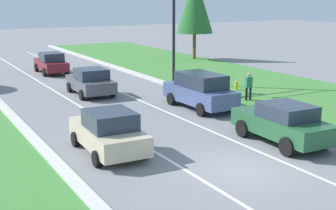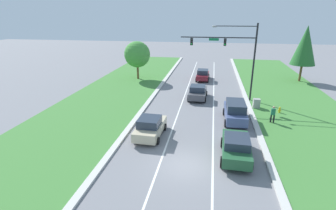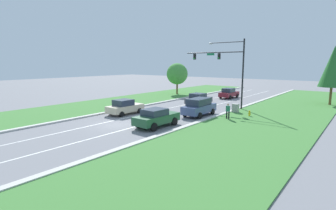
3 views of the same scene
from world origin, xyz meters
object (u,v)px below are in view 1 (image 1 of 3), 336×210
Objects in this scene: champagne_sedan at (109,132)px; slate_blue_suv at (200,90)px; conifer_near_right_tree at (195,3)px; fire_hydrant at (236,86)px; forest_sedan at (283,123)px; burgundy_sedan at (51,63)px; graphite_sedan at (91,82)px; utility_cabinet at (199,83)px; pedestrian at (249,86)px.

slate_blue_suv is at bearing 34.02° from champagne_sedan.
fire_hydrant is at bearing -112.52° from conifer_near_right_tree.
forest_sedan is 11.10m from fire_hydrant.
forest_sedan is at bearing -80.64° from burgundy_sedan.
graphite_sedan is at bearing 157.72° from fire_hydrant.
graphite_sedan is at bearing 106.67° from forest_sedan.
forest_sedan reaches higher than utility_cabinet.
champagne_sedan is 4.12× the size of utility_cabinet.
fire_hydrant is (5.13, 9.83, -0.54)m from forest_sedan.
champagne_sedan is 0.54× the size of conifer_near_right_tree.
graphite_sedan is at bearing -143.10° from conifer_near_right_tree.
conifer_near_right_tree is at bearing -105.47° from pedestrian.
conifer_near_right_tree is at bearing 6.92° from burgundy_sedan.
pedestrian reaches higher than utility_cabinet.
forest_sedan is 7.21m from champagne_sedan.
champagne_sedan is (-3.29, -10.95, 0.01)m from graphite_sedan.
slate_blue_suv is 0.59× the size of conifer_near_right_tree.
slate_blue_suv is at bearing -122.15° from utility_cabinet.
pedestrian is 19.35m from conifer_near_right_tree.
forest_sedan is 11.41m from utility_cabinet.
conifer_near_right_tree is at bearing 52.74° from champagne_sedan.
champagne_sedan is 8.51m from slate_blue_suv.
pedestrian is 0.21× the size of conifer_near_right_tree.
champagne_sedan is 0.91× the size of slate_blue_suv.
graphite_sedan is at bearing -90.03° from burgundy_sedan.
burgundy_sedan is (3.48, 20.49, -0.01)m from champagne_sedan.
burgundy_sedan is at bearing 122.85° from fire_hydrant.
graphite_sedan is 6.91m from utility_cabinet.
conifer_near_right_tree is at bearing 57.51° from slate_blue_suv.
slate_blue_suv is (3.74, -15.98, 0.18)m from burgundy_sedan.
fire_hydrant is at bearing -28.91° from utility_cabinet.
champagne_sedan is 6.30× the size of fire_hydrant.
pedestrian is (0.87, -3.99, 0.40)m from utility_cabinet.
burgundy_sedan is (-3.32, 22.91, -0.05)m from forest_sedan.
slate_blue_suv is 4.54× the size of utility_cabinet.
utility_cabinet is at bearing -121.45° from conifer_near_right_tree.
conifer_near_right_tree reaches higher than slate_blue_suv.
fire_hydrant is (1.28, 2.81, -0.59)m from pedestrian.
conifer_near_right_tree is at bearing 58.55° from utility_cabinet.
fire_hydrant is at bearing -56.03° from burgundy_sedan.
forest_sedan is at bearing -114.60° from conifer_near_right_tree.
slate_blue_suv is 5.57m from fire_hydrant.
pedestrian reaches higher than burgundy_sedan.
utility_cabinet is 0.13× the size of conifer_near_right_tree.
utility_cabinet is at bearing 43.31° from champagne_sedan.
forest_sedan is at bearing -94.34° from slate_blue_suv.
champagne_sedan is at bearing -129.27° from conifer_near_right_tree.
utility_cabinet is at bearing 56.97° from slate_blue_suv.
slate_blue_suv is (0.42, 6.93, 0.13)m from forest_sedan.
utility_cabinet is 4.11m from pedestrian.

